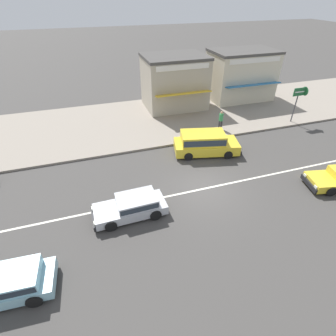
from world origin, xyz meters
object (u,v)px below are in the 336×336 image
at_px(hatchback_pale_blue_1, 7,284).
at_px(minivan_yellow_2, 205,142).
at_px(hatchback_silver_4, 132,206).
at_px(pedestrian_near_clock, 221,119).
at_px(shopfront_mid_block, 174,82).
at_px(arrow_signboard, 304,93).
at_px(shopfront_corner_warung, 241,75).

distance_m(hatchback_pale_blue_1, minivan_yellow_2, 13.74).
distance_m(minivan_yellow_2, hatchback_silver_4, 7.67).
distance_m(minivan_yellow_2, pedestrian_near_clock, 3.91).
xyz_separation_m(hatchback_pale_blue_1, hatchback_silver_4, (5.43, 2.81, -0.00)).
bearing_deg(hatchback_silver_4, shopfront_mid_block, 62.85).
bearing_deg(arrow_signboard, shopfront_corner_warung, 106.01).
relative_size(hatchback_pale_blue_1, minivan_yellow_2, 0.79).
distance_m(arrow_signboard, shopfront_corner_warung, 7.06).
distance_m(minivan_yellow_2, shopfront_mid_block, 9.09).
xyz_separation_m(hatchback_pale_blue_1, shopfront_corner_warung, (19.55, 16.43, 1.94)).
bearing_deg(hatchback_pale_blue_1, hatchback_silver_4, 27.35).
bearing_deg(shopfront_mid_block, hatchback_silver_4, -117.15).
height_order(arrow_signboard, shopfront_corner_warung, shopfront_corner_warung).
height_order(minivan_yellow_2, arrow_signboard, arrow_signboard).
distance_m(shopfront_corner_warung, shopfront_mid_block, 7.20).
height_order(hatchback_silver_4, arrow_signboard, arrow_signboard).
relative_size(hatchback_silver_4, pedestrian_near_clock, 2.45).
bearing_deg(pedestrian_near_clock, arrow_signboard, -4.50).
bearing_deg(hatchback_pale_blue_1, shopfront_corner_warung, 40.04).
height_order(hatchback_pale_blue_1, arrow_signboard, arrow_signboard).
height_order(hatchback_silver_4, pedestrian_near_clock, pedestrian_near_clock).
relative_size(hatchback_pale_blue_1, hatchback_silver_4, 1.00).
height_order(hatchback_pale_blue_1, shopfront_corner_warung, shopfront_corner_warung).
xyz_separation_m(hatchback_silver_4, pedestrian_near_clock, (8.85, 7.40, 0.47)).
relative_size(shopfront_corner_warung, shopfront_mid_block, 1.12).
xyz_separation_m(hatchback_pale_blue_1, minivan_yellow_2, (11.58, 7.39, 0.26)).
bearing_deg(hatchback_pale_blue_1, shopfront_mid_block, 52.84).
distance_m(hatchback_pale_blue_1, shopfront_corner_warung, 25.61).
bearing_deg(arrow_signboard, hatchback_silver_4, -156.95).
xyz_separation_m(pedestrian_near_clock, shopfront_corner_warung, (5.27, 6.21, 1.47)).
relative_size(minivan_yellow_2, shopfront_corner_warung, 0.77).
relative_size(hatchback_pale_blue_1, arrow_signboard, 1.28).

